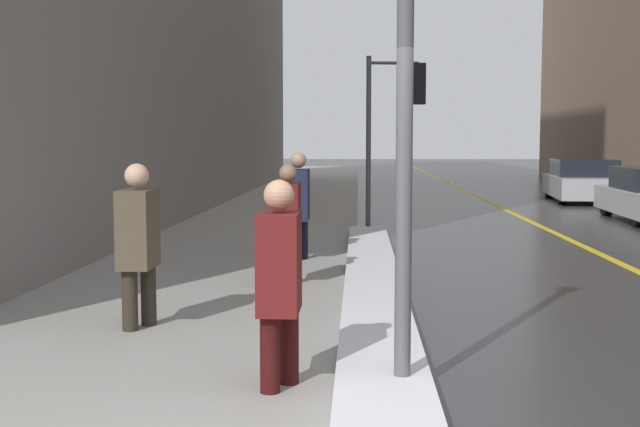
{
  "coord_description": "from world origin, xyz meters",
  "views": [
    {
      "loc": [
        0.02,
        -4.82,
        1.85
      ],
      "look_at": [
        -0.4,
        4.0,
        1.05
      ],
      "focal_mm": 45.0,
      "sensor_mm": 36.0,
      "label": 1
    }
  ],
  "objects": [
    {
      "name": "pedestrian_in_glasses",
      "position": [
        -2.13,
        2.86,
        0.91
      ],
      "size": [
        0.31,
        0.53,
        1.63
      ],
      "rotation": [
        0.0,
        0.0,
        -1.57
      ],
      "color": "#2A241B",
      "rests_on": "ground"
    },
    {
      "name": "pedestrian_with_shoulder_bag",
      "position": [
        -0.87,
        5.33,
        0.86
      ],
      "size": [
        0.3,
        0.71,
        1.56
      ],
      "rotation": [
        0.0,
        0.0,
        -1.57
      ],
      "color": "#340C0C",
      "rests_on": "ground"
    },
    {
      "name": "pedestrian_nearside",
      "position": [
        -0.9,
        7.49,
        0.93
      ],
      "size": [
        0.32,
        0.75,
        1.68
      ],
      "rotation": [
        0.0,
        0.0,
        -1.57
      ],
      "color": "black",
      "rests_on": "ground"
    },
    {
      "name": "parked_car_silver",
      "position": [
        6.96,
        20.31,
        0.62
      ],
      "size": [
        2.33,
        4.61,
        1.31
      ],
      "rotation": [
        0.0,
        0.0,
        1.47
      ],
      "color": "#B2B2B7",
      "rests_on": "ground"
    },
    {
      "name": "pedestrian_trailing",
      "position": [
        -0.56,
        1.0,
        0.87
      ],
      "size": [
        0.3,
        0.51,
        1.57
      ],
      "rotation": [
        0.0,
        0.0,
        -1.57
      ],
      "color": "#340C0C",
      "rests_on": "ground"
    },
    {
      "name": "road_centre_stripe",
      "position": [
        4.0,
        15.0,
        0.0
      ],
      "size": [
        0.16,
        80.0,
        0.0
      ],
      "color": "gold",
      "rests_on": "ground"
    },
    {
      "name": "traffic_light_near",
      "position": [
        0.92,
        13.07,
        2.68
      ],
      "size": [
        1.31,
        0.39,
        3.71
      ],
      "rotation": [
        0.0,
        0.0,
        0.11
      ],
      "color": "#515156",
      "rests_on": "ground"
    },
    {
      "name": "snow_bank_curb",
      "position": [
        0.21,
        5.19,
        0.07
      ],
      "size": [
        0.71,
        11.98,
        0.15
      ],
      "color": "silver",
      "rests_on": "ground"
    },
    {
      "name": "lamp_post",
      "position": [
        0.35,
        0.91,
        2.48
      ],
      "size": [
        0.28,
        0.28,
        4.05
      ],
      "color": "#515156",
      "rests_on": "ground"
    },
    {
      "name": "sidewalk_slab",
      "position": [
        -2.0,
        15.0,
        0.01
      ],
      "size": [
        4.0,
        80.0,
        0.01
      ],
      "color": "gray",
      "rests_on": "ground"
    }
  ]
}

